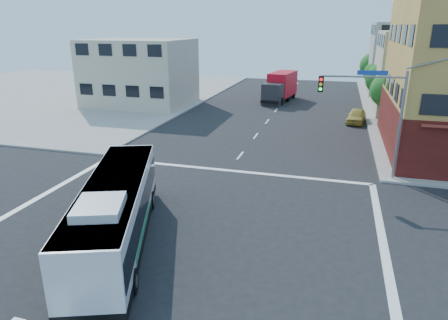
# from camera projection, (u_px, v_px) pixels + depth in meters

# --- Properties ---
(ground) EXTENTS (120.00, 120.00, 0.00)m
(ground) POSITION_uv_depth(u_px,v_px,m) (176.00, 236.00, 19.13)
(ground) COLOR black
(ground) RESTS_ON ground
(sidewalk_nw) EXTENTS (50.00, 50.00, 0.15)m
(sidewalk_nw) POSITION_uv_depth(u_px,v_px,m) (49.00, 92.00, 60.07)
(sidewalk_nw) COLOR gray
(sidewalk_nw) RESTS_ON ground
(building_east_near) EXTENTS (12.06, 10.06, 9.00)m
(building_east_near) POSITION_uv_depth(u_px,v_px,m) (434.00, 74.00, 44.24)
(building_east_near) COLOR beige
(building_east_near) RESTS_ON ground
(building_east_far) EXTENTS (12.06, 10.06, 10.00)m
(building_east_far) POSITION_uv_depth(u_px,v_px,m) (414.00, 59.00, 56.84)
(building_east_far) COLOR #A4A49F
(building_east_far) RESTS_ON ground
(building_west) EXTENTS (12.06, 10.06, 8.00)m
(building_west) POSITION_uv_depth(u_px,v_px,m) (140.00, 73.00, 49.57)
(building_west) COLOR #BFB79E
(building_west) RESTS_ON ground
(signal_mast_ne) EXTENTS (7.91, 1.13, 8.07)m
(signal_mast_ne) POSITION_uv_depth(u_px,v_px,m) (374.00, 103.00, 24.86)
(signal_mast_ne) COLOR slate
(signal_mast_ne) RESTS_ON ground
(street_tree_a) EXTENTS (3.60, 3.60, 5.53)m
(street_tree_a) POSITION_uv_depth(u_px,v_px,m) (390.00, 88.00, 40.33)
(street_tree_a) COLOR #331F12
(street_tree_a) RESTS_ON ground
(street_tree_b) EXTENTS (3.80, 3.80, 5.79)m
(street_tree_b) POSITION_uv_depth(u_px,v_px,m) (383.00, 77.00, 47.57)
(street_tree_b) COLOR #331F12
(street_tree_b) RESTS_ON ground
(street_tree_c) EXTENTS (3.40, 3.40, 5.29)m
(street_tree_c) POSITION_uv_depth(u_px,v_px,m) (377.00, 72.00, 54.95)
(street_tree_c) COLOR #331F12
(street_tree_c) RESTS_ON ground
(street_tree_d) EXTENTS (4.00, 4.00, 6.03)m
(street_tree_d) POSITION_uv_depth(u_px,v_px,m) (374.00, 64.00, 62.11)
(street_tree_d) COLOR #331F12
(street_tree_d) RESTS_ON ground
(transit_bus) EXTENTS (6.31, 11.62, 3.40)m
(transit_bus) POSITION_uv_depth(u_px,v_px,m) (116.00, 211.00, 17.93)
(transit_bus) COLOR black
(transit_bus) RESTS_ON ground
(box_truck) EXTENTS (3.65, 8.53, 3.72)m
(box_truck) POSITION_uv_depth(u_px,v_px,m) (280.00, 88.00, 52.54)
(box_truck) COLOR #24242A
(box_truck) RESTS_ON ground
(parked_car) EXTENTS (2.25, 4.41, 1.44)m
(parked_car) POSITION_uv_depth(u_px,v_px,m) (356.00, 116.00, 41.15)
(parked_car) COLOR gold
(parked_car) RESTS_ON ground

